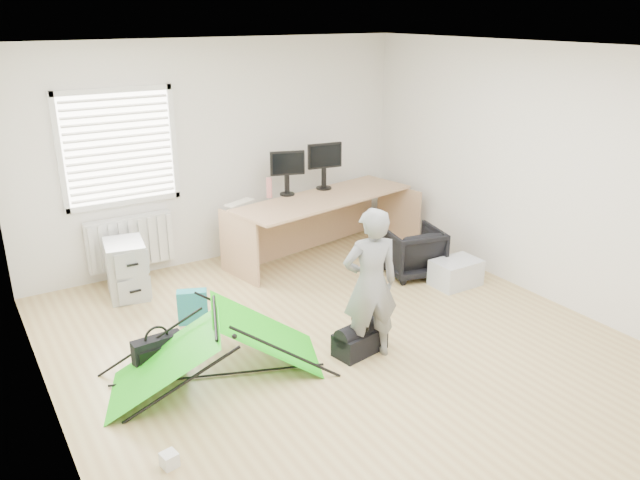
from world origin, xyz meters
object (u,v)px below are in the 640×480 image
filing_cabinet (126,269)px  storage_crate (456,273)px  monitor_right (324,172)px  kite (217,347)px  duffel_bag (360,341)px  monitor_left (287,179)px  desk (324,228)px  laptop_bag (158,354)px  thermos (269,188)px  office_chair (412,251)px  person (370,284)px

filing_cabinet → storage_crate: 3.71m
monitor_right → kite: 3.34m
filing_cabinet → duffel_bag: size_ratio=1.25×
kite → monitor_left: bearing=69.9°
desk → monitor_right: (0.20, 0.33, 0.63)m
monitor_right → laptop_bag: size_ratio=1.05×
monitor_left → filing_cabinet: bearing=-159.7°
thermos → storage_crate: 2.46m
filing_cabinet → duffel_bag: filing_cabinet is taller
desk → monitor_right: monitor_right is taller
duffel_bag → laptop_bag: bearing=148.2°
monitor_left → laptop_bag: bearing=-124.6°
desk → office_chair: desk is taller
thermos → filing_cabinet: bearing=-176.4°
monitor_right → storage_crate: (0.66, -1.82, -0.89)m
office_chair → desk: bearing=-44.9°
monitor_left → kite: 2.97m
monitor_left → person: bearing=-85.3°
person → kite: (-1.32, 0.38, -0.42)m
filing_cabinet → storage_crate: filing_cabinet is taller
monitor_left → kite: bearing=-113.9°
kite → duffel_bag: kite is taller
desk → filing_cabinet: 2.45m
laptop_bag → thermos: bearing=38.3°
filing_cabinet → thermos: 1.96m
storage_crate → duffel_bag: bearing=-160.3°
thermos → laptop_bag: thermos is taller
office_chair → laptop_bag: 3.31m
monitor_left → laptop_bag: monitor_left is taller
laptop_bag → duffel_bag: bearing=-24.8°
storage_crate → desk: bearing=119.9°
kite → person: bearing=5.0°
monitor_right → person: size_ratio=0.32×
storage_crate → person: bearing=-157.6°
thermos → person: person is taller
monitor_left → storage_crate: size_ratio=0.80×
monitor_right → duffel_bag: size_ratio=0.91×
office_chair → kite: (-2.86, -0.85, -0.00)m
thermos → person: (-0.33, -2.56, -0.23)m
person → storage_crate: bearing=-142.4°
thermos → duffel_bag: thermos is taller
monitor_left → person: 2.63m
desk → person: bearing=-123.1°
filing_cabinet → laptop_bag: size_ratio=1.44×
monitor_right → office_chair: size_ratio=0.72×
filing_cabinet → office_chair: filing_cabinet is taller
desk → monitor_left: 0.78m
kite → thermos: bearing=73.9°
office_chair → monitor_left: bearing=-41.1°
monitor_right → thermos: size_ratio=1.83×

